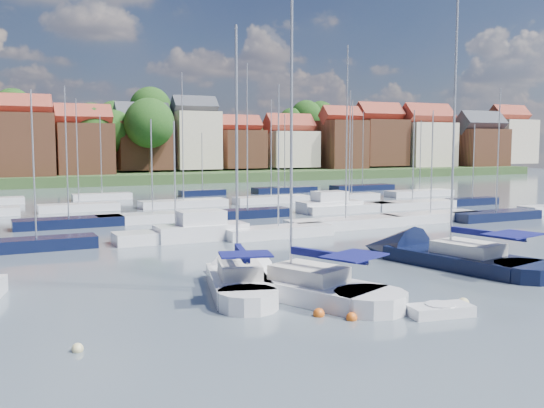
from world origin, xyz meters
TOP-DOWN VIEW (x-y plane):
  - ground at (0.00, 40.00)m, footprint 260.00×260.00m
  - sailboat_left at (-8.76, 4.63)m, footprint 5.43×10.78m
  - sailboat_centre at (-7.37, 2.94)m, footprint 8.01×12.78m
  - sailboat_navy at (4.83, 5.46)m, footprint 6.58×14.26m
  - tender at (-2.92, -4.14)m, footprint 2.94×1.73m
  - buoy_a at (-17.58, -2.07)m, footprint 0.42×0.42m
  - buoy_b at (-6.70, -3.06)m, footprint 0.47×0.47m
  - buoy_c at (-7.64, -1.96)m, footprint 0.50×0.50m
  - buoy_d at (-0.85, -3.35)m, footprint 0.53×0.53m
  - buoy_e at (4.16, 7.05)m, footprint 0.46×0.46m
  - marina_field at (1.91, 35.15)m, footprint 79.62×41.41m
  - far_shore_town at (2.23, 132.67)m, footprint 212.46×90.00m

SIDE VIEW (x-z plane):
  - ground at x=0.00m, z-range 0.00..0.00m
  - buoy_a at x=-17.58m, z-range -0.21..0.21m
  - buoy_b at x=-6.70m, z-range -0.23..0.23m
  - buoy_c at x=-7.64m, z-range -0.25..0.25m
  - buoy_d at x=-0.85m, z-range -0.27..0.27m
  - buoy_e at x=4.16m, z-range -0.23..0.23m
  - tender at x=-2.92m, z-range -0.07..0.53m
  - sailboat_navy at x=4.83m, z-range -9.15..9.84m
  - sailboat_centre at x=-7.37m, z-range -8.12..8.82m
  - sailboat_left at x=-8.76m, z-range -6.75..7.47m
  - marina_field at x=1.91m, z-range -7.53..8.40m
  - far_shore_town at x=2.23m, z-range -6.53..15.74m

